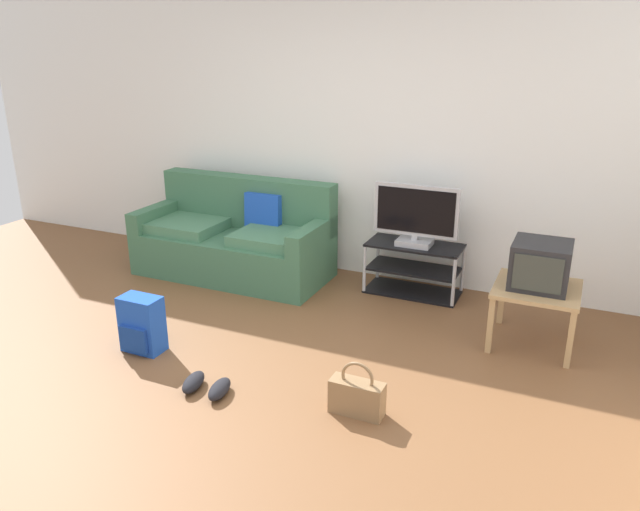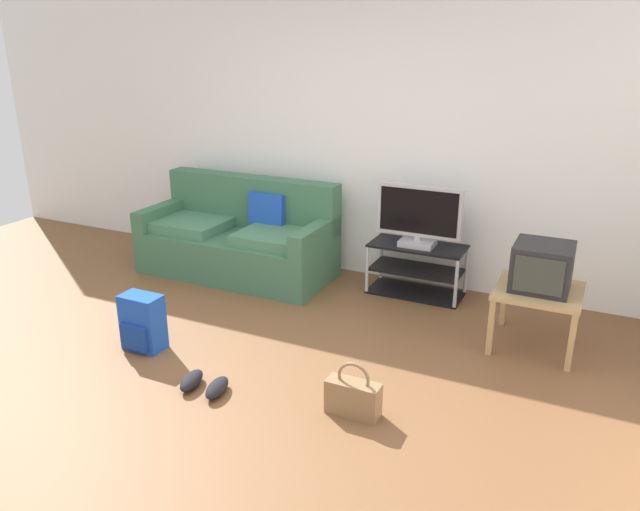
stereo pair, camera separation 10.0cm
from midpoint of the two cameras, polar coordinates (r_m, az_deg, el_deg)
ground_plane at (r=4.05m, az=-8.94°, el=-12.71°), size 9.00×9.80×0.02m
wall_back at (r=5.66m, az=4.65°, el=11.53°), size 9.00×0.10×2.70m
couch at (r=5.86m, az=-7.03°, el=1.51°), size 1.82×0.81×0.90m
tv_stand at (r=5.43m, az=9.56°, el=-1.30°), size 0.82×0.39×0.45m
flat_tv at (r=5.25m, az=9.78°, el=3.61°), size 0.73×0.22×0.53m
side_table at (r=4.67m, az=20.34°, el=-3.66°), size 0.59×0.59×0.45m
crt_tv at (r=4.60m, az=20.69°, el=-0.99°), size 0.40×0.41×0.33m
backpack at (r=4.59m, az=-15.70°, el=-6.09°), size 0.30×0.25×0.42m
handbag at (r=3.74m, az=3.91°, el=-13.05°), size 0.33×0.13×0.35m
sneakers_pair at (r=4.06m, az=-10.10°, el=-11.79°), size 0.35×0.27×0.09m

